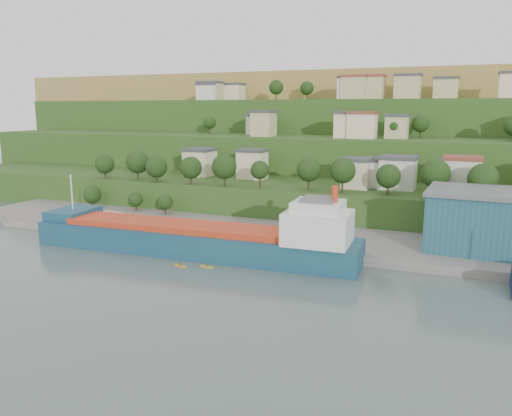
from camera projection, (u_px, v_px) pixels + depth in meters
The scene contains 10 objects.
ground at pixel (229, 274), 97.15m from camera, with size 500.00×500.00×0.00m, color #4A5A56.
quay at pixel (360, 248), 115.01m from camera, with size 220.00×26.00×4.00m, color slate.
pebble_beach at pixel (84, 225), 137.71m from camera, with size 40.00×18.00×2.40m, color slate.
hillside at pixel (374, 172), 249.90m from camera, with size 360.00×211.08×96.00m.
cargo_ship_near at pixel (201, 241), 109.76m from camera, with size 75.24×15.06×19.22m.
warehouse at pixel (504, 222), 104.44m from camera, with size 31.96×20.62×12.80m.
caravan at pixel (112, 217), 136.12m from camera, with size 5.78×2.41×2.70m, color silver.
dinghy at pixel (126, 225), 130.92m from camera, with size 4.15×1.56×0.83m, color silver.
kayak_orange at pixel (180, 265), 101.92m from camera, with size 3.29×1.47×0.82m.
kayak_yellow at pixel (207, 266), 101.35m from camera, with size 3.18×0.86×0.79m.
Camera 1 is at (40.28, -83.66, 31.77)m, focal length 35.00 mm.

